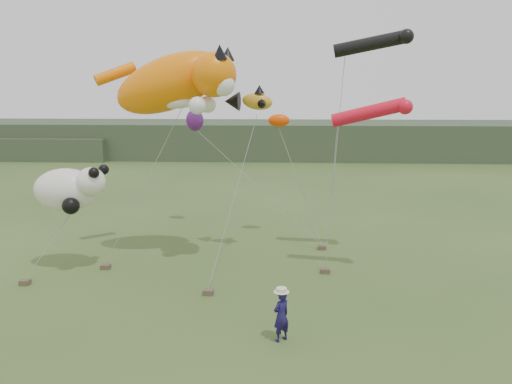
# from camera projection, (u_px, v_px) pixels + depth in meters

# --- Properties ---
(ground) EXTENTS (120.00, 120.00, 0.00)m
(ground) POSITION_uv_depth(u_px,v_px,m) (224.00, 335.00, 15.97)
(ground) COLOR #385123
(ground) RESTS_ON ground
(headland) EXTENTS (90.00, 13.00, 4.00)m
(headland) POSITION_uv_depth(u_px,v_px,m) (240.00, 140.00, 59.48)
(headland) COLOR #2D3D28
(headland) RESTS_ON ground
(festival_attendant) EXTENTS (0.71, 0.70, 1.65)m
(festival_attendant) POSITION_uv_depth(u_px,v_px,m) (281.00, 316.00, 15.44)
(festival_attendant) COLOR #181347
(festival_attendant) RESTS_ON ground
(sandbag_anchors) EXTENTS (12.71, 6.14, 0.20)m
(sandbag_anchors) POSITION_uv_depth(u_px,v_px,m) (202.00, 270.00, 21.38)
(sandbag_anchors) COLOR brown
(sandbag_anchors) RESTS_ON ground
(cat_kite) EXTENTS (6.75, 3.60, 3.90)m
(cat_kite) POSITION_uv_depth(u_px,v_px,m) (180.00, 82.00, 21.78)
(cat_kite) COLOR orange
(cat_kite) RESTS_ON ground
(fish_kite) EXTENTS (2.33, 1.54, 1.20)m
(fish_kite) POSITION_uv_depth(u_px,v_px,m) (248.00, 101.00, 22.75)
(fish_kite) COLOR gold
(fish_kite) RESTS_ON ground
(tube_kites) EXTENTS (3.56, 3.45, 4.07)m
(tube_kites) POSITION_uv_depth(u_px,v_px,m) (376.00, 73.00, 20.85)
(tube_kites) COLOR black
(tube_kites) RESTS_ON ground
(panda_kite) EXTENTS (3.24, 2.10, 2.02)m
(panda_kite) POSITION_uv_depth(u_px,v_px,m) (70.00, 189.00, 21.29)
(panda_kite) COLOR white
(panda_kite) RESTS_ON ground
(misc_kites) EXTENTS (5.79, 2.69, 1.21)m
(misc_kites) POSITION_uv_depth(u_px,v_px,m) (225.00, 120.00, 27.13)
(misc_kites) COLOR #F54501
(misc_kites) RESTS_ON ground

